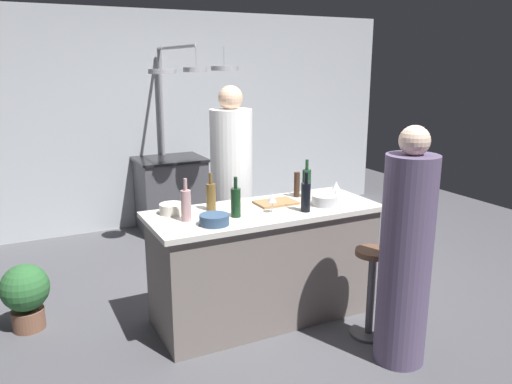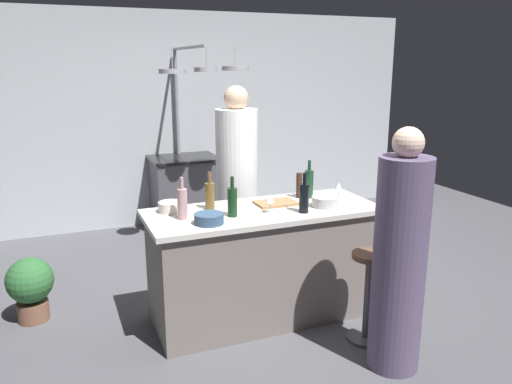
% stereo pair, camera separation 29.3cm
% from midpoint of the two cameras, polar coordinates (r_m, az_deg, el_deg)
% --- Properties ---
extents(ground_plane, '(9.00, 9.00, 0.00)m').
position_cam_midpoint_polar(ground_plane, '(4.22, -1.11, -13.75)').
color(ground_plane, '#4C4C51').
extents(back_wall, '(6.40, 0.16, 2.60)m').
position_cam_midpoint_polar(back_wall, '(6.45, -12.22, 7.91)').
color(back_wall, '#B2B7BC').
rests_on(back_wall, ground_plane).
extents(kitchen_island, '(1.80, 0.72, 0.90)m').
position_cam_midpoint_polar(kitchen_island, '(4.03, -1.14, -8.06)').
color(kitchen_island, slate).
rests_on(kitchen_island, ground_plane).
extents(stove_range, '(0.80, 0.64, 0.89)m').
position_cam_midpoint_polar(stove_range, '(6.23, -10.88, -0.25)').
color(stove_range, '#47474C').
rests_on(stove_range, ground_plane).
extents(chef, '(0.38, 0.38, 1.80)m').
position_cam_midpoint_polar(chef, '(4.65, -4.56, -0.05)').
color(chef, white).
rests_on(chef, ground_plane).
extents(bar_stool_right, '(0.28, 0.28, 0.68)m').
position_cam_midpoint_polar(bar_stool_right, '(3.85, 10.70, -10.70)').
color(bar_stool_right, '#4C4C51').
rests_on(bar_stool_right, ground_plane).
extents(guest_right, '(0.34, 0.34, 1.62)m').
position_cam_midpoint_polar(guest_right, '(3.45, 14.17, -7.16)').
color(guest_right, '#594C6B').
rests_on(guest_right, ground_plane).
extents(overhead_pot_rack, '(0.92, 1.30, 2.17)m').
position_cam_midpoint_polar(overhead_pot_rack, '(5.55, -9.77, 11.33)').
color(overhead_pot_rack, gray).
rests_on(overhead_pot_rack, ground_plane).
extents(potted_plant, '(0.36, 0.36, 0.52)m').
position_cam_midpoint_polar(potted_plant, '(4.34, -26.37, -10.19)').
color(potted_plant, brown).
rests_on(potted_plant, ground_plane).
extents(cutting_board, '(0.32, 0.22, 0.02)m').
position_cam_midpoint_polar(cutting_board, '(4.02, 0.17, -1.22)').
color(cutting_board, '#997047').
rests_on(cutting_board, kitchen_island).
extents(pepper_mill, '(0.05, 0.05, 0.21)m').
position_cam_midpoint_polar(pepper_mill, '(4.21, 2.64, 0.82)').
color(pepper_mill, '#382319').
rests_on(pepper_mill, kitchen_island).
extents(wine_bottle_amber, '(0.07, 0.07, 0.29)m').
position_cam_midpoint_polar(wine_bottle_amber, '(3.85, -7.28, -0.49)').
color(wine_bottle_amber, brown).
rests_on(wine_bottle_amber, kitchen_island).
extents(wine_bottle_rose, '(0.07, 0.07, 0.31)m').
position_cam_midpoint_polar(wine_bottle_rose, '(3.62, -10.21, -1.43)').
color(wine_bottle_rose, '#B78C8E').
rests_on(wine_bottle_rose, kitchen_island).
extents(wine_bottle_red, '(0.07, 0.07, 0.30)m').
position_cam_midpoint_polar(wine_bottle_red, '(3.67, -4.58, -1.12)').
color(wine_bottle_red, '#143319').
rests_on(wine_bottle_red, kitchen_island).
extents(wine_bottle_dark, '(0.07, 0.07, 0.30)m').
position_cam_midpoint_polar(wine_bottle_dark, '(3.79, 3.44, -0.52)').
color(wine_bottle_dark, black).
rests_on(wine_bottle_dark, kitchen_island).
extents(wine_bottle_green, '(0.07, 0.07, 0.32)m').
position_cam_midpoint_polar(wine_bottle_green, '(4.22, 3.74, 1.08)').
color(wine_bottle_green, '#193D23').
rests_on(wine_bottle_green, kitchen_island).
extents(wine_glass_near_right_guest, '(0.07, 0.07, 0.15)m').
position_cam_midpoint_polar(wine_glass_near_right_guest, '(4.19, 7.06, 0.66)').
color(wine_glass_near_right_guest, silver).
rests_on(wine_glass_near_right_guest, kitchen_island).
extents(wine_glass_near_left_guest, '(0.07, 0.07, 0.15)m').
position_cam_midpoint_polar(wine_glass_near_left_guest, '(3.76, -0.39, -0.81)').
color(wine_glass_near_left_guest, silver).
rests_on(wine_glass_near_left_guest, kitchen_island).
extents(mixing_bowl_ceramic, '(0.19, 0.19, 0.08)m').
position_cam_midpoint_polar(mixing_bowl_ceramic, '(3.83, -11.61, -1.88)').
color(mixing_bowl_ceramic, silver).
rests_on(mixing_bowl_ceramic, kitchen_island).
extents(mixing_bowl_blue, '(0.21, 0.21, 0.07)m').
position_cam_midpoint_polar(mixing_bowl_blue, '(3.52, -7.10, -3.14)').
color(mixing_bowl_blue, '#334C6B').
rests_on(mixing_bowl_blue, kitchen_island).
extents(mixing_bowl_steel, '(0.20, 0.20, 0.08)m').
position_cam_midpoint_polar(mixing_bowl_steel, '(3.99, 5.67, -0.96)').
color(mixing_bowl_steel, '#B7B7BC').
rests_on(mixing_bowl_steel, kitchen_island).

